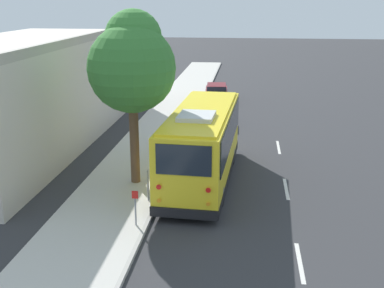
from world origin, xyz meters
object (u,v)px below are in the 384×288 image
at_px(parked_sedan_maroon, 216,93).
at_px(street_tree, 132,63).
at_px(sign_post_near, 135,208).
at_px(shuttle_bus, 202,141).
at_px(parked_sedan_white, 213,114).
at_px(sign_post_far, 148,185).

relative_size(parked_sedan_maroon, street_tree, 0.66).
bearing_deg(sign_post_near, shuttle_bus, -21.00).
relative_size(parked_sedan_white, sign_post_far, 3.54).
distance_m(shuttle_bus, parked_sedan_white, 10.48).
relative_size(parked_sedan_white, parked_sedan_maroon, 0.94).
bearing_deg(sign_post_far, shuttle_bus, -34.70).
bearing_deg(parked_sedan_maroon, street_tree, 169.12).
relative_size(shuttle_bus, sign_post_far, 7.14).
height_order(shuttle_bus, sign_post_far, shuttle_bus).
relative_size(parked_sedan_maroon, sign_post_near, 3.71).
relative_size(street_tree, sign_post_far, 5.71).
height_order(parked_sedan_maroon, sign_post_far, sign_post_far).
distance_m(street_tree, sign_post_far, 5.04).
bearing_deg(parked_sedan_white, shuttle_bus, 179.98).
xyz_separation_m(shuttle_bus, street_tree, (-0.64, 2.82, 3.44)).
height_order(parked_sedan_maroon, street_tree, street_tree).
bearing_deg(parked_sedan_white, parked_sedan_maroon, 0.36).
distance_m(shuttle_bus, sign_post_near, 5.30).
height_order(street_tree, sign_post_near, street_tree).
xyz_separation_m(shuttle_bus, sign_post_far, (-2.69, 1.86, -1.06)).
relative_size(shuttle_bus, sign_post_near, 7.05).
distance_m(shuttle_bus, parked_sedan_maroon, 17.55).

